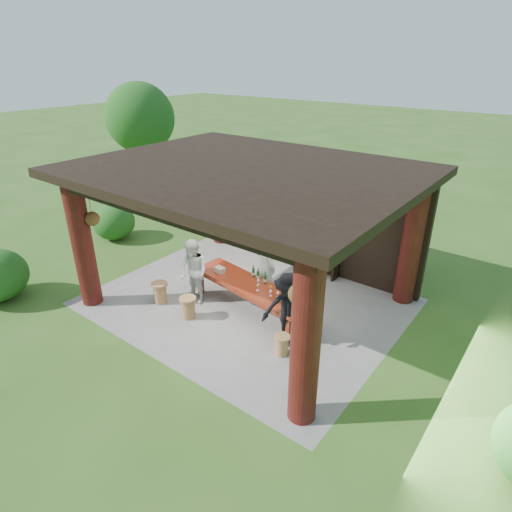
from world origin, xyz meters
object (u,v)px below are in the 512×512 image
Objects in this scene: stool_near_right at (282,344)px; guest_woman at (193,272)px; stool_near_left at (188,307)px; stool_far_left at (160,292)px; napkin_basket at (220,270)px; guest_man at (288,311)px; host at (265,266)px; tasting_table at (250,288)px; wine_shelf at (301,235)px.

guest_woman is (-2.99, 0.43, 0.60)m from stool_near_right.
stool_far_left reaches higher than stool_near_left.
guest_man is at bearing -13.59° from napkin_basket.
guest_woman is 2.90m from guest_man.
guest_woman is (-1.35, -1.18, -0.09)m from host.
tasting_table is at bearing 149.44° from stool_near_right.
wine_shelf reaches higher than napkin_basket.
stool_near_left is 1.07m from stool_far_left.
tasting_table is at bearing 110.84° from host.
napkin_basket is (-2.57, 0.95, 0.58)m from stool_near_right.
host is 1.80m from guest_woman.
wine_shelf reaches higher than stool_far_left.
wine_shelf is at bearing 116.99° from stool_near_right.
napkin_basket is at bearing 51.21° from host.
wine_shelf is 2.81m from napkin_basket.
host is (0.22, -2.04, -0.14)m from wine_shelf.
stool_near_right is at bearing 4.56° from stool_near_left.
tasting_table is 1.52m from guest_woman.
guest_woman is at bearing -160.41° from tasting_table.
guest_man is (1.49, -0.58, 0.24)m from tasting_table.
guest_woman is 0.97× the size of guest_man.
stool_near_left is at bearing -2.92° from stool_far_left.
host is (0.94, 1.82, 0.65)m from stool_near_left.
stool_near_left is at bearing 167.39° from guest_man.
napkin_basket is at bearing 89.31° from stool_near_left.
stool_near_left is 0.32× the size of guest_woman.
wine_shelf reaches higher than guest_man.
stool_near_right is 3.08m from guest_woman.
wine_shelf is 1.30× the size of host.
stool_far_left is at bearing -115.22° from wine_shelf.
wine_shelf reaches higher than host.
tasting_table is 0.75m from host.
guest_woman is at bearing 41.42° from stool_far_left.
host is 1.14m from napkin_basket.
stool_near_left is at bearing -175.44° from stool_near_right.
stool_far_left is at bearing -132.97° from guest_woman.
wine_shelf is at bearing 93.04° from guest_man.
stool_near_right is at bearing -100.64° from guest_man.
wine_shelf reaches higher than tasting_table.
guest_woman reaches higher than stool_near_right.
guest_woman is (-0.41, 0.63, 0.56)m from stool_near_left.
stool_near_right is at bearing -20.24° from napkin_basket.
guest_woman is 0.67m from napkin_basket.
guest_woman is at bearing 171.85° from stool_near_right.
wine_shelf reaches higher than stool_near_left.
stool_far_left is 2.75m from host.
guest_woman is 6.49× the size of napkin_basket.
wine_shelf is at bearing 64.78° from stool_far_left.
guest_man is (3.56, 0.50, 0.58)m from stool_far_left.
host reaches higher than napkin_basket.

